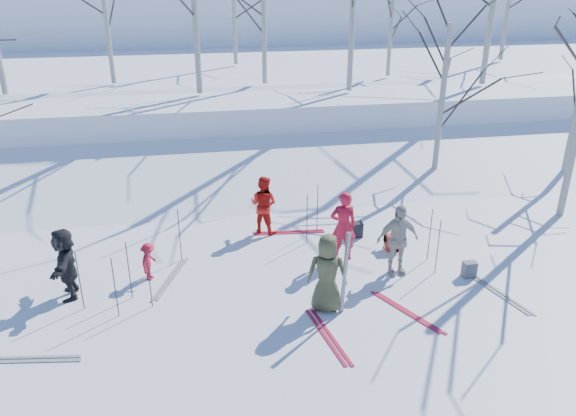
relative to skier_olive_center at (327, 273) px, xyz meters
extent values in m
plane|color=white|center=(-0.38, 0.86, -0.85)|extent=(120.00, 120.00, 0.00)
cube|color=white|center=(-0.38, 7.86, -0.70)|extent=(70.00, 9.49, 4.12)
cube|color=white|center=(-0.38, 17.86, 0.15)|extent=(70.00, 18.00, 2.20)
cube|color=white|center=(-0.38, 38.86, 1.15)|extent=(90.00, 30.00, 6.00)
imported|color=#414428|center=(0.00, 0.00, 0.00)|extent=(0.95, 0.75, 1.69)
imported|color=#B8112A|center=(0.90, 2.03, 0.03)|extent=(0.66, 0.46, 1.75)
imported|color=red|center=(-0.76, 3.86, -0.06)|extent=(0.96, 0.92, 1.57)
imported|color=#B8112A|center=(-3.65, 1.88, -0.40)|extent=(0.51, 0.66, 0.90)
imported|color=beige|center=(1.93, 1.16, 0.00)|extent=(1.02, 0.48, 1.70)
imported|color=black|center=(-5.31, 1.47, -0.05)|extent=(0.58, 1.51, 1.59)
imported|color=black|center=(2.22, 2.26, -0.60)|extent=(0.55, 0.64, 0.50)
cube|color=silver|center=(0.30, -0.25, 0.10)|extent=(0.09, 0.16, 1.90)
cube|color=silver|center=(0.30, -0.25, 0.10)|extent=(0.13, 0.23, 1.89)
cylinder|color=black|center=(1.31, 2.94, -0.18)|extent=(0.02, 0.02, 1.34)
cylinder|color=black|center=(-4.97, 0.89, -0.18)|extent=(0.02, 0.02, 1.34)
cylinder|color=black|center=(0.64, 3.61, -0.18)|extent=(0.02, 0.02, 1.34)
cylinder|color=black|center=(0.22, 2.99, -0.18)|extent=(0.02, 0.02, 1.34)
cylinder|color=black|center=(-2.95, 2.64, -0.18)|extent=(0.02, 0.02, 1.34)
cylinder|color=black|center=(-3.57, 0.73, -0.18)|extent=(0.02, 0.02, 1.34)
cylinder|color=black|center=(2.85, 0.99, -0.18)|extent=(0.02, 0.02, 1.34)
cylinder|color=black|center=(-4.23, 0.50, -0.18)|extent=(0.02, 0.02, 1.34)
cylinder|color=black|center=(2.92, 1.60, -0.18)|extent=(0.02, 0.02, 1.34)
cylinder|color=black|center=(-4.01, 1.14, -0.18)|extent=(0.02, 0.02, 1.34)
cube|color=#A82819|center=(2.25, 2.23, -0.64)|extent=(0.32, 0.22, 0.42)
cube|color=#585A60|center=(3.52, 0.67, -0.66)|extent=(0.30, 0.20, 0.38)
cube|color=black|center=(1.57, 3.12, -0.65)|extent=(0.34, 0.24, 0.40)
camera|label=1|loc=(-2.54, -9.57, 5.77)|focal=35.00mm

